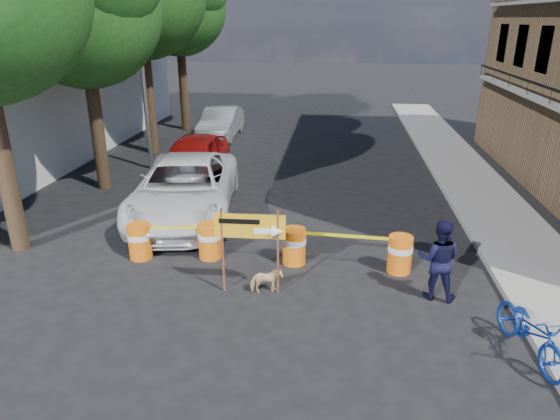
% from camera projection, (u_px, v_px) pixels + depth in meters
% --- Properties ---
extents(ground, '(120.00, 120.00, 0.00)m').
position_uv_depth(ground, '(268.00, 305.00, 10.48)').
color(ground, black).
rests_on(ground, ground).
extents(sidewalk_east, '(2.40, 40.00, 0.15)m').
position_uv_depth(sidewalk_east, '(494.00, 211.00, 15.36)').
color(sidewalk_east, gray).
rests_on(sidewalk_east, ground).
extents(tree_mid_a, '(5.25, 5.00, 8.68)m').
position_uv_depth(tree_mid_a, '(83.00, 5.00, 15.52)').
color(tree_mid_a, '#332316').
rests_on(tree_mid_a, ground).
extents(tree_far, '(5.04, 4.80, 8.84)m').
position_uv_depth(tree_far, '(179.00, 5.00, 24.71)').
color(tree_far, '#332316').
rests_on(tree_far, ground).
extents(streetlamp, '(1.25, 0.18, 8.00)m').
position_uv_depth(streetlamp, '(142.00, 54.00, 18.33)').
color(streetlamp, gray).
rests_on(streetlamp, ground).
extents(barrel_far_left, '(0.58, 0.58, 0.90)m').
position_uv_depth(barrel_far_left, '(140.00, 240.00, 12.37)').
color(barrel_far_left, '#E85D0D').
rests_on(barrel_far_left, ground).
extents(barrel_mid_left, '(0.58, 0.58, 0.90)m').
position_uv_depth(barrel_mid_left, '(210.00, 240.00, 12.39)').
color(barrel_mid_left, '#E85D0D').
rests_on(barrel_mid_left, ground).
extents(barrel_mid_right, '(0.58, 0.58, 0.90)m').
position_uv_depth(barrel_mid_right, '(294.00, 245.00, 12.11)').
color(barrel_mid_right, '#E85D0D').
rests_on(barrel_mid_right, ground).
extents(barrel_far_right, '(0.58, 0.58, 0.90)m').
position_uv_depth(barrel_far_right, '(400.00, 253.00, 11.70)').
color(barrel_far_right, '#E85D0D').
rests_on(barrel_far_right, ground).
extents(detour_sign, '(1.51, 0.29, 1.94)m').
position_uv_depth(detour_sign, '(259.00, 233.00, 10.44)').
color(detour_sign, '#592D19').
rests_on(detour_sign, ground).
extents(pedestrian, '(0.99, 0.84, 1.79)m').
position_uv_depth(pedestrian, '(439.00, 260.00, 10.46)').
color(pedestrian, black).
rests_on(pedestrian, ground).
extents(bicycle, '(0.93, 1.19, 2.00)m').
position_uv_depth(bicycle, '(536.00, 307.00, 8.55)').
color(bicycle, '#143BA9').
rests_on(bicycle, ground).
extents(dog, '(0.76, 0.53, 0.58)m').
position_uv_depth(dog, '(266.00, 281.00, 10.85)').
color(dog, '#E7C284').
rests_on(dog, ground).
extents(suv_white, '(3.64, 6.50, 1.72)m').
position_uv_depth(suv_white, '(185.00, 188.00, 14.94)').
color(suv_white, white).
rests_on(suv_white, ground).
extents(sedan_red, '(2.01, 4.93, 1.67)m').
position_uv_depth(sedan_red, '(194.00, 159.00, 18.12)').
color(sedan_red, '#A9100E').
rests_on(sedan_red, ground).
extents(sedan_silver, '(1.64, 4.55, 1.49)m').
position_uv_depth(sedan_silver, '(221.00, 123.00, 24.79)').
color(sedan_silver, '#A8AAAF').
rests_on(sedan_silver, ground).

